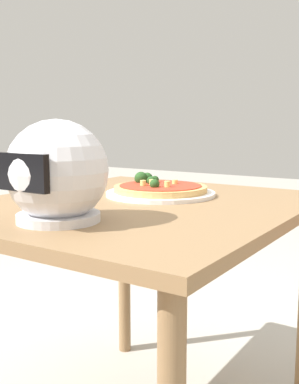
{
  "coord_description": "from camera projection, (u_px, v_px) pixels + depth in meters",
  "views": [
    {
      "loc": [
        -0.74,
        1.07,
        0.96
      ],
      "look_at": [
        0.01,
        -0.07,
        0.76
      ],
      "focal_mm": 43.4,
      "sensor_mm": 36.0,
      "label": 1
    }
  ],
  "objects": [
    {
      "name": "pizza",
      "position": [
        159.0,
        187.0,
        1.44
      ],
      "size": [
        0.29,
        0.29,
        0.06
      ],
      "color": "tan",
      "rests_on": "pizza_plate"
    },
    {
      "name": "dining_table",
      "position": [
        138.0,
        235.0,
        1.33
      ],
      "size": [
        0.87,
        0.99,
        0.74
      ],
      "color": "olive",
      "rests_on": "ground"
    },
    {
      "name": "motorcycle_helmet",
      "position": [
        58.0,
        174.0,
        1.04
      ],
      "size": [
        0.23,
        0.23,
        0.23
      ],
      "color": "silver",
      "rests_on": "dining_table"
    },
    {
      "name": "pizza_plate",
      "position": [
        160.0,
        194.0,
        1.44
      ],
      "size": [
        0.34,
        0.34,
        0.01
      ],
      "primitive_type": "cylinder",
      "color": "white",
      "rests_on": "dining_table"
    }
  ]
}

